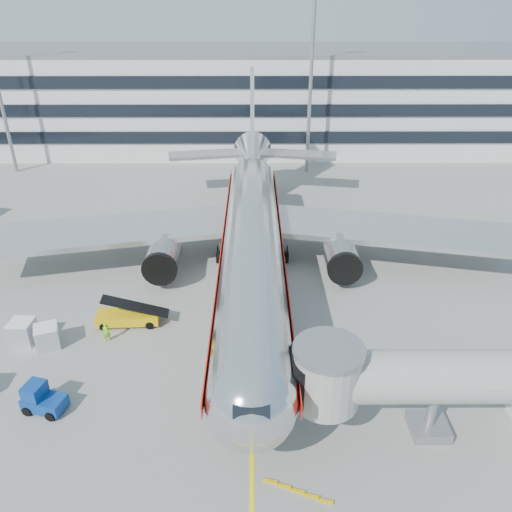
{
  "coord_description": "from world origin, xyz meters",
  "views": [
    {
      "loc": [
        0.13,
        -29.51,
        23.08
      ],
      "look_at": [
        0.31,
        7.0,
        4.0
      ],
      "focal_mm": 35.0,
      "sensor_mm": 36.0,
      "label": 1
    }
  ],
  "objects_px": {
    "main_jet": "(252,230)",
    "baggage_tug": "(42,399)",
    "belt_loader": "(128,316)",
    "ramp_worker": "(107,332)",
    "cargo_container_front": "(47,337)",
    "cargo_container_right": "(23,332)"
  },
  "relations": [
    {
      "from": "baggage_tug",
      "to": "ramp_worker",
      "type": "bearing_deg",
      "value": 72.37
    },
    {
      "from": "main_jet",
      "to": "ramp_worker",
      "type": "relative_size",
      "value": 31.47
    },
    {
      "from": "cargo_container_front",
      "to": "cargo_container_right",
      "type": "bearing_deg",
      "value": 163.97
    },
    {
      "from": "cargo_container_right",
      "to": "ramp_worker",
      "type": "bearing_deg",
      "value": 0.28
    },
    {
      "from": "main_jet",
      "to": "ramp_worker",
      "type": "bearing_deg",
      "value": -135.08
    },
    {
      "from": "baggage_tug",
      "to": "belt_loader",
      "type": "bearing_deg",
      "value": 70.32
    },
    {
      "from": "cargo_container_front",
      "to": "ramp_worker",
      "type": "relative_size",
      "value": 1.3
    },
    {
      "from": "ramp_worker",
      "to": "main_jet",
      "type": "bearing_deg",
      "value": 21.79
    },
    {
      "from": "cargo_container_right",
      "to": "cargo_container_front",
      "type": "distance_m",
      "value": 2.11
    },
    {
      "from": "belt_loader",
      "to": "cargo_container_right",
      "type": "distance_m",
      "value": 7.67
    },
    {
      "from": "main_jet",
      "to": "baggage_tug",
      "type": "height_order",
      "value": "main_jet"
    },
    {
      "from": "baggage_tug",
      "to": "ramp_worker",
      "type": "relative_size",
      "value": 1.76
    },
    {
      "from": "main_jet",
      "to": "cargo_container_right",
      "type": "height_order",
      "value": "main_jet"
    },
    {
      "from": "main_jet",
      "to": "cargo_container_front",
      "type": "xyz_separation_m",
      "value": [
        -15.08,
        -11.46,
        -3.37
      ]
    },
    {
      "from": "baggage_tug",
      "to": "cargo_container_front",
      "type": "relative_size",
      "value": 1.36
    },
    {
      "from": "cargo_container_front",
      "to": "belt_loader",
      "type": "bearing_deg",
      "value": 28.58
    },
    {
      "from": "belt_loader",
      "to": "baggage_tug",
      "type": "xyz_separation_m",
      "value": [
        -3.3,
        -9.24,
        0.14
      ]
    },
    {
      "from": "main_jet",
      "to": "cargo_container_front",
      "type": "height_order",
      "value": "main_jet"
    },
    {
      "from": "cargo_container_front",
      "to": "ramp_worker",
      "type": "bearing_deg",
      "value": 8.31
    },
    {
      "from": "baggage_tug",
      "to": "cargo_container_right",
      "type": "height_order",
      "value": "baggage_tug"
    },
    {
      "from": "cargo_container_right",
      "to": "main_jet",
      "type": "bearing_deg",
      "value": 32.46
    },
    {
      "from": "belt_loader",
      "to": "cargo_container_right",
      "type": "height_order",
      "value": "belt_loader"
    }
  ]
}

